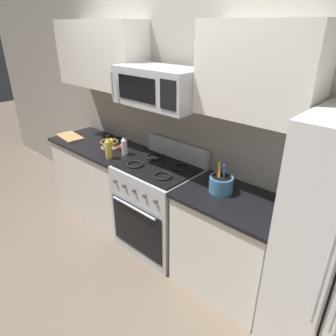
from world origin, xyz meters
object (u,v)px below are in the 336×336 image
object	(u,v)px
utensil_crock	(221,184)
cutting_board	(70,137)
apple_loose	(122,147)
bottle_oil	(108,148)
fruit_basket	(110,143)
bottle_vinegar	(124,146)
range_oven	(159,206)
microwave	(159,87)

from	to	relation	value
utensil_crock	cutting_board	xyz separation A→B (m)	(-2.09, -0.13, -0.06)
apple_loose	bottle_oil	distance (m)	0.24
fruit_basket	bottle_vinegar	xyz separation A→B (m)	(0.29, -0.02, 0.05)
apple_loose	cutting_board	xyz separation A→B (m)	(-0.79, -0.16, -0.03)
bottle_vinegar	range_oven	bearing A→B (deg)	-0.26
utensil_crock	apple_loose	distance (m)	1.29
cutting_board	bottle_oil	distance (m)	0.86
bottle_oil	bottle_vinegar	xyz separation A→B (m)	(0.04, 0.17, -0.01)
range_oven	cutting_board	bearing A→B (deg)	-175.74
range_oven	apple_loose	world-z (taller)	range_oven
apple_loose	cutting_board	distance (m)	0.81
fruit_basket	bottle_oil	world-z (taller)	bottle_oil
microwave	utensil_crock	bearing A→B (deg)	-0.19
range_oven	cutting_board	xyz separation A→B (m)	(-1.39, -0.10, 0.44)
bottle_oil	bottle_vinegar	size ratio (longest dim) A/B	1.13
bottle_vinegar	apple_loose	bearing A→B (deg)	153.48
bottle_oil	utensil_crock	bearing A→B (deg)	8.87
utensil_crock	apple_loose	bearing A→B (deg)	178.65
cutting_board	apple_loose	bearing A→B (deg)	11.30
microwave	apple_loose	world-z (taller)	microwave
apple_loose	bottle_vinegar	world-z (taller)	bottle_vinegar
microwave	bottle_vinegar	xyz separation A→B (m)	(-0.49, -0.02, -0.67)
range_oven	cutting_board	size ratio (longest dim) A/B	3.00
utensil_crock	bottle_vinegar	world-z (taller)	utensil_crock
range_oven	cutting_board	world-z (taller)	range_oven
cutting_board	utensil_crock	bearing A→B (deg)	3.51
utensil_crock	bottle_oil	xyz separation A→B (m)	(-1.23, -0.19, 0.04)
utensil_crock	cutting_board	distance (m)	2.09
utensil_crock	apple_loose	size ratio (longest dim) A/B	3.40
fruit_basket	apple_loose	world-z (taller)	fruit_basket
microwave	bottle_oil	xyz separation A→B (m)	(-0.54, -0.19, -0.65)
fruit_basket	cutting_board	size ratio (longest dim) A/B	0.55
range_oven	bottle_oil	world-z (taller)	bottle_oil
fruit_basket	utensil_crock	bearing A→B (deg)	0.01
cutting_board	fruit_basket	bearing A→B (deg)	11.79
microwave	fruit_basket	distance (m)	1.06
range_oven	microwave	xyz separation A→B (m)	(-0.00, 0.03, 1.20)
microwave	bottle_oil	bearing A→B (deg)	-160.14
fruit_basket	bottle_oil	xyz separation A→B (m)	(0.24, -0.19, 0.07)
range_oven	bottle_vinegar	size ratio (longest dim) A/B	5.10
apple_loose	bottle_oil	xyz separation A→B (m)	(0.06, -0.22, 0.07)
microwave	range_oven	bearing A→B (deg)	-90.00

